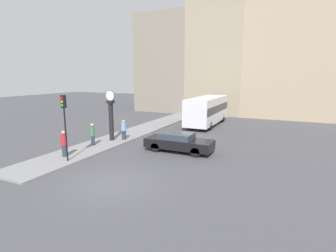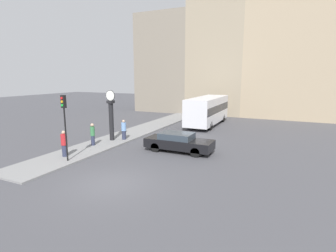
# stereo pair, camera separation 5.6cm
# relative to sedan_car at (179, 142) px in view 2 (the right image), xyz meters

# --- Properties ---
(ground_plane) EXTENTS (120.00, 120.00, 0.00)m
(ground_plane) POSITION_rel_sedan_car_xyz_m (-0.83, -6.62, -0.69)
(ground_plane) COLOR #47474C
(sidewalk_corner) EXTENTS (2.97, 27.06, 0.11)m
(sidewalk_corner) POSITION_rel_sedan_car_xyz_m (-6.16, 4.91, -0.64)
(sidewalk_corner) COLOR gray
(sidewalk_corner) RESTS_ON ground_plane
(building_row) EXTENTS (27.71, 5.00, 17.61)m
(building_row) POSITION_rel_sedan_car_xyz_m (-0.17, 20.17, 7.42)
(building_row) COLOR gray
(building_row) RESTS_ON ground_plane
(sedan_car) EXTENTS (4.77, 1.75, 1.33)m
(sedan_car) POSITION_rel_sedan_car_xyz_m (0.00, 0.00, 0.00)
(sedan_car) COLOR black
(sedan_car) RESTS_ON ground_plane
(bus_distant) EXTENTS (2.49, 8.64, 3.02)m
(bus_distant) POSITION_rel_sedan_car_xyz_m (-1.16, 10.92, 1.03)
(bus_distant) COLOR silver
(bus_distant) RESTS_ON ground_plane
(traffic_light_near) EXTENTS (0.26, 0.24, 4.03)m
(traffic_light_near) POSITION_rel_sedan_car_xyz_m (-5.28, -5.09, 2.29)
(traffic_light_near) COLOR black
(traffic_light_near) RESTS_ON sidewalk_corner
(street_clock) EXTENTS (0.85, 0.48, 4.05)m
(street_clock) POSITION_rel_sedan_car_xyz_m (-6.09, 0.47, 1.34)
(street_clock) COLOR black
(street_clock) RESTS_ON sidewalk_corner
(pedestrian_blue_stripe) EXTENTS (0.40, 0.40, 1.63)m
(pedestrian_blue_stripe) POSITION_rel_sedan_car_xyz_m (-5.33, 1.07, 0.22)
(pedestrian_blue_stripe) COLOR #2D334C
(pedestrian_blue_stripe) RESTS_ON sidewalk_corner
(pedestrian_green_hoodie) EXTENTS (0.33, 0.33, 1.68)m
(pedestrian_green_hoodie) POSITION_rel_sedan_car_xyz_m (-6.36, -1.51, 0.27)
(pedestrian_green_hoodie) COLOR #2D334C
(pedestrian_green_hoodie) RESTS_ON sidewalk_corner
(pedestrian_red_top) EXTENTS (0.39, 0.39, 1.70)m
(pedestrian_red_top) POSITION_rel_sedan_car_xyz_m (-6.13, -4.48, 0.26)
(pedestrian_red_top) COLOR #2D334C
(pedestrian_red_top) RESTS_ON sidewalk_corner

